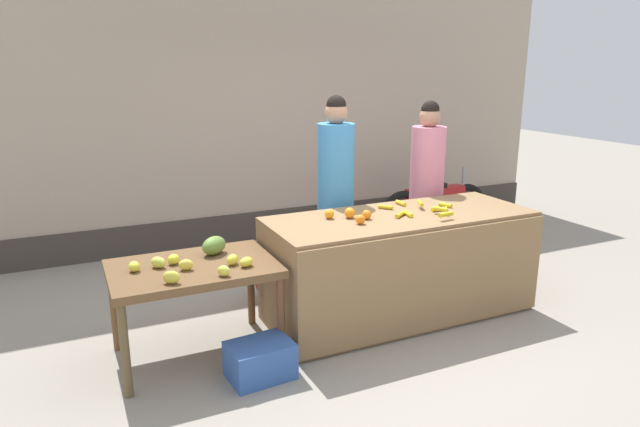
{
  "coord_description": "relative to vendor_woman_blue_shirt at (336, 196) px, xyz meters",
  "views": [
    {
      "loc": [
        -2.15,
        -3.87,
        2.14
      ],
      "look_at": [
        -0.29,
        0.15,
        0.95
      ],
      "focal_mm": 31.54,
      "sensor_mm": 36.0,
      "label": 1
    }
  ],
  "objects": [
    {
      "name": "mango_papaya_pile",
      "position": [
        -1.41,
        -0.64,
        -0.17
      ],
      "size": [
        0.85,
        0.72,
        0.14
      ],
      "color": "yellow",
      "rests_on": "side_table_wooden"
    },
    {
      "name": "vendor_woman_pink_shirt",
      "position": [
        1.03,
        0.01,
        -0.04
      ],
      "size": [
        0.34,
        0.34,
        1.79
      ],
      "color": "#33333D",
      "rests_on": "ground"
    },
    {
      "name": "fruit_stall_counter",
      "position": [
        0.28,
        -0.7,
        -0.49
      ],
      "size": [
        2.29,
        0.9,
        0.9
      ],
      "color": "olive",
      "rests_on": "ground"
    },
    {
      "name": "market_wall_back",
      "position": [
        -0.12,
        1.99,
        0.78
      ],
      "size": [
        8.35,
        0.23,
        3.51
      ],
      "color": "tan",
      "rests_on": "ground"
    },
    {
      "name": "parked_motorcycle",
      "position": [
        1.9,
        1.03,
        -0.54
      ],
      "size": [
        1.6,
        0.18,
        0.88
      ],
      "color": "black",
      "rests_on": "ground"
    },
    {
      "name": "ground_plane",
      "position": [
        -0.12,
        -0.69,
        -0.94
      ],
      "size": [
        24.0,
        24.0,
        0.0
      ],
      "primitive_type": "plane",
      "color": "gray"
    },
    {
      "name": "side_table_wooden",
      "position": [
        -1.5,
        -0.69,
        -0.3
      ],
      "size": [
        1.18,
        0.8,
        0.72
      ],
      "color": "brown",
      "rests_on": "ground"
    },
    {
      "name": "banana_bunch_pile",
      "position": [
        0.47,
        -0.68,
        -0.01
      ],
      "size": [
        0.66,
        0.68,
        0.07
      ],
      "color": "gold",
      "rests_on": "fruit_stall_counter"
    },
    {
      "name": "orange_pile",
      "position": [
        -0.18,
        -0.65,
        -0.0
      ],
      "size": [
        0.35,
        0.33,
        0.09
      ],
      "color": "orange",
      "rests_on": "fruit_stall_counter"
    },
    {
      "name": "produce_crate",
      "position": [
        -1.17,
        -1.18,
        -0.81
      ],
      "size": [
        0.47,
        0.36,
        0.26
      ],
      "primitive_type": "cube",
      "rotation": [
        0.0,
        0.0,
        0.09
      ],
      "color": "#3359A5",
      "rests_on": "ground"
    },
    {
      "name": "vendor_woman_blue_shirt",
      "position": [
        0.0,
        0.0,
        0.0
      ],
      "size": [
        0.34,
        0.34,
        1.87
      ],
      "color": "#33333D",
      "rests_on": "ground"
    },
    {
      "name": "produce_sack",
      "position": [
        -0.65,
        0.01,
        -0.65
      ],
      "size": [
        0.38,
        0.42,
        0.58
      ],
      "primitive_type": "ellipsoid",
      "rotation": [
        0.0,
        0.0,
        1.83
      ],
      "color": "maroon",
      "rests_on": "ground"
    }
  ]
}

